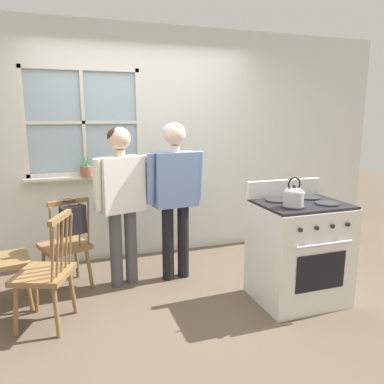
% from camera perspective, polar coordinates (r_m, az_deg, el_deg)
% --- Properties ---
extents(ground_plane, '(16.00, 16.00, 0.00)m').
position_cam_1_polar(ground_plane, '(3.55, -2.12, -16.81)').
color(ground_plane, brown).
extents(wall_back, '(6.40, 0.16, 2.70)m').
position_cam_1_polar(wall_back, '(4.50, -6.92, 6.97)').
color(wall_back, silver).
rests_on(wall_back, ground_plane).
extents(chair_by_window, '(0.53, 0.52, 0.93)m').
position_cam_1_polar(chair_by_window, '(3.87, -18.70, -7.90)').
color(chair_by_window, olive).
rests_on(chair_by_window, ground_plane).
extents(chair_near_wall, '(0.47, 0.49, 0.93)m').
position_cam_1_polar(chair_near_wall, '(3.72, -27.03, -9.38)').
color(chair_near_wall, olive).
rests_on(chair_near_wall, ground_plane).
extents(chair_center_cluster, '(0.53, 0.54, 0.93)m').
position_cam_1_polar(chair_center_cluster, '(3.29, -21.36, -11.61)').
color(chair_center_cluster, olive).
rests_on(chair_center_cluster, ground_plane).
extents(person_elderly_left, '(0.58, 0.32, 1.58)m').
position_cam_1_polar(person_elderly_left, '(3.70, -10.71, 0.22)').
color(person_elderly_left, '#4C4C51').
rests_on(person_elderly_left, ground_plane).
extents(person_teen_center, '(0.60, 0.25, 1.62)m').
position_cam_1_polar(person_teen_center, '(3.78, -2.59, 1.10)').
color(person_teen_center, black).
rests_on(person_teen_center, ground_plane).
extents(stove, '(0.77, 0.68, 1.08)m').
position_cam_1_polar(stove, '(3.60, 15.91, -8.56)').
color(stove, white).
rests_on(stove, ground_plane).
extents(kettle, '(0.21, 0.17, 0.25)m').
position_cam_1_polar(kettle, '(3.25, 15.24, -0.57)').
color(kettle, '#B7B7BC').
rests_on(kettle, stove).
extents(potted_plant, '(0.14, 0.14, 0.24)m').
position_cam_1_polar(potted_plant, '(4.35, -15.77, 3.33)').
color(potted_plant, '#935B3D').
rests_on(potted_plant, wall_back).
extents(handbag, '(0.24, 0.24, 0.31)m').
position_cam_1_polar(handbag, '(3.57, -17.67, -4.00)').
color(handbag, black).
rests_on(handbag, chair_by_window).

